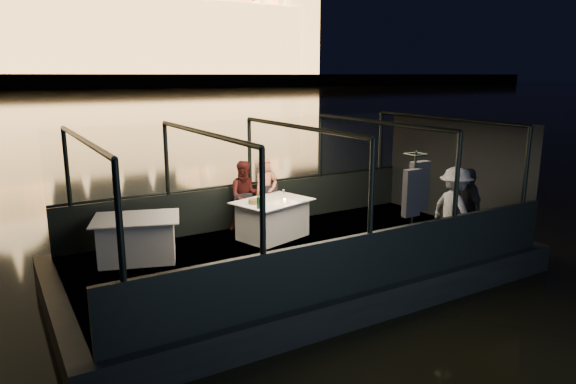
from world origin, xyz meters
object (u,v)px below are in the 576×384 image
chair_port_right (274,209)px  coat_stand (412,216)px  dining_table_aft (137,239)px  wine_bottle (258,201)px  passenger_dark (467,204)px  chair_port_left (247,213)px  dining_table_central (273,219)px  person_woman_coral (266,193)px  person_man_maroon (246,196)px  passenger_stripe (455,207)px

chair_port_right → coat_stand: coat_stand is taller
dining_table_aft → wine_bottle: (2.13, -0.51, 0.53)m
passenger_dark → chair_port_left: bearing=-111.0°
dining_table_central → dining_table_aft: 2.66m
dining_table_aft → person_woman_coral: (2.90, 0.63, 0.36)m
chair_port_right → person_man_maroon: size_ratio=0.62×
passenger_stripe → chair_port_left: bearing=49.8°
chair_port_right → passenger_stripe: bearing=-64.8°
chair_port_left → wine_bottle: size_ratio=3.02×
chair_port_right → wine_bottle: wine_bottle is taller
coat_stand → passenger_stripe: (1.26, 0.22, -0.05)m
passenger_stripe → wine_bottle: size_ratio=5.91×
chair_port_right → person_man_maroon: (-0.52, 0.27, 0.30)m
person_man_maroon → dining_table_central: bearing=-53.6°
person_woman_coral → wine_bottle: bearing=-128.7°
chair_port_right → coat_stand: 3.25m
passenger_dark → wine_bottle: size_ratio=5.71×
wine_bottle → passenger_stripe: bearing=-33.6°
chair_port_left → coat_stand: 3.48m
dining_table_central → passenger_dark: 3.73m
person_woman_coral → person_man_maroon: (-0.48, 0.00, 0.00)m
passenger_stripe → passenger_dark: passenger_stripe is taller
coat_stand → wine_bottle: coat_stand is taller
dining_table_central → passenger_dark: size_ratio=0.95×
chair_port_left → passenger_stripe: passenger_stripe is taller
person_woman_coral → person_man_maroon: person_woman_coral is taller
chair_port_right → coat_stand: bearing=-85.5°
person_woman_coral → dining_table_aft: bearing=-172.4°
dining_table_central → chair_port_left: 0.57m
dining_table_aft → passenger_stripe: bearing=-26.0°
dining_table_aft → chair_port_right: chair_port_right is taller
dining_table_aft → passenger_stripe: 5.73m
chair_port_left → passenger_stripe: bearing=-35.3°
dining_table_aft → chair_port_left: 2.35m
dining_table_aft → coat_stand: coat_stand is taller
passenger_stripe → wine_bottle: 3.60m
person_woman_coral → passenger_dark: (2.59, -3.10, 0.10)m
chair_port_left → passenger_dark: passenger_dark is taller
chair_port_left → wine_bottle: (-0.19, -0.87, 0.47)m
chair_port_left → person_man_maroon: 0.42m
person_man_maroon → passenger_dark: size_ratio=0.96×
coat_stand → wine_bottle: size_ratio=7.46×
person_man_maroon → wine_bottle: 1.18m
passenger_dark → chair_port_right: bearing=-117.2°
chair_port_left → wine_bottle: bearing=-92.0°
dining_table_aft → chair_port_left: (2.32, 0.36, 0.06)m
coat_stand → passenger_dark: (1.62, 0.25, -0.05)m
passenger_stripe → wine_bottle: bearing=61.6°
person_man_maroon → passenger_stripe: 4.14m
dining_table_central → wine_bottle: wine_bottle is taller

